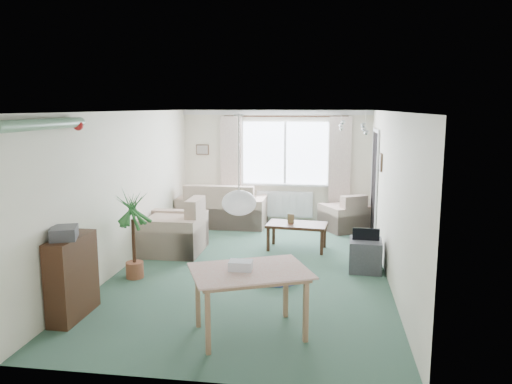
# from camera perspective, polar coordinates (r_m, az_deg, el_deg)

# --- Properties ---
(ground) EXTENTS (6.50, 6.50, 0.00)m
(ground) POSITION_cam_1_polar(r_m,az_deg,el_deg) (7.79, -0.32, -8.74)
(ground) COLOR #325443
(window) EXTENTS (1.80, 0.03, 1.30)m
(window) POSITION_cam_1_polar(r_m,az_deg,el_deg) (10.62, 3.35, 4.48)
(window) COLOR white
(curtain_rod) EXTENTS (2.60, 0.03, 0.03)m
(curtain_rod) POSITION_cam_1_polar(r_m,az_deg,el_deg) (10.50, 3.36, 8.63)
(curtain_rod) COLOR black
(curtain_left) EXTENTS (0.45, 0.08, 2.00)m
(curtain_left) POSITION_cam_1_polar(r_m,az_deg,el_deg) (10.70, -2.86, 3.28)
(curtain_left) COLOR beige
(curtain_right) EXTENTS (0.45, 0.08, 2.00)m
(curtain_right) POSITION_cam_1_polar(r_m,az_deg,el_deg) (10.51, 9.56, 3.04)
(curtain_right) COLOR beige
(radiator) EXTENTS (1.20, 0.10, 0.55)m
(radiator) POSITION_cam_1_polar(r_m,az_deg,el_deg) (10.74, 3.28, -1.40)
(radiator) COLOR white
(doorway) EXTENTS (0.03, 0.95, 2.00)m
(doorway) POSITION_cam_1_polar(r_m,az_deg,el_deg) (9.66, 13.40, 0.72)
(doorway) COLOR black
(pendant_lamp) EXTENTS (0.36, 0.36, 0.36)m
(pendant_lamp) POSITION_cam_1_polar(r_m,az_deg,el_deg) (5.18, -1.95, -1.25)
(pendant_lamp) COLOR white
(tinsel_garland) EXTENTS (1.60, 1.60, 0.12)m
(tinsel_garland) POSITION_cam_1_polar(r_m,az_deg,el_deg) (5.85, -23.05, 7.13)
(tinsel_garland) COLOR #196626
(bauble_cluster_a) EXTENTS (0.20, 0.20, 0.20)m
(bauble_cluster_a) POSITION_cam_1_polar(r_m,az_deg,el_deg) (8.21, 9.72, 7.86)
(bauble_cluster_a) COLOR silver
(bauble_cluster_b) EXTENTS (0.20, 0.20, 0.20)m
(bauble_cluster_b) POSITION_cam_1_polar(r_m,az_deg,el_deg) (7.03, 12.41, 7.49)
(bauble_cluster_b) COLOR silver
(wall_picture_back) EXTENTS (0.28, 0.03, 0.22)m
(wall_picture_back) POSITION_cam_1_polar(r_m,az_deg,el_deg) (10.92, -6.13, 4.84)
(wall_picture_back) COLOR brown
(wall_picture_right) EXTENTS (0.03, 0.24, 0.30)m
(wall_picture_right) POSITION_cam_1_polar(r_m,az_deg,el_deg) (8.60, 14.08, 3.31)
(wall_picture_right) COLOR brown
(sofa) EXTENTS (1.80, 0.96, 0.90)m
(sofa) POSITION_cam_1_polar(r_m,az_deg,el_deg) (10.48, -3.83, -1.40)
(sofa) COLOR beige
(sofa) RESTS_ON ground
(armchair_corner) EXTENTS (1.13, 1.11, 0.75)m
(armchair_corner) POSITION_cam_1_polar(r_m,az_deg,el_deg) (10.25, 10.17, -2.21)
(armchair_corner) COLOR beige
(armchair_corner) RESTS_ON ground
(armchair_left) EXTENTS (1.00, 1.05, 0.94)m
(armchair_left) POSITION_cam_1_polar(r_m,az_deg,el_deg) (8.67, -9.48, -3.73)
(armchair_left) COLOR #C1B692
(armchair_left) RESTS_ON ground
(coffee_table) EXTENTS (1.07, 0.66, 0.46)m
(coffee_table) POSITION_cam_1_polar(r_m,az_deg,el_deg) (8.77, 4.69, -5.09)
(coffee_table) COLOR black
(coffee_table) RESTS_ON ground
(photo_frame) EXTENTS (0.12, 0.06, 0.16)m
(photo_frame) POSITION_cam_1_polar(r_m,az_deg,el_deg) (8.74, 4.00, -3.04)
(photo_frame) COLOR brown
(photo_frame) RESTS_ON coffee_table
(bookshelf) EXTENTS (0.28, 0.80, 0.98)m
(bookshelf) POSITION_cam_1_polar(r_m,az_deg,el_deg) (6.32, -20.26, -9.12)
(bookshelf) COLOR black
(bookshelf) RESTS_ON ground
(hifi_box) EXTENTS (0.39, 0.43, 0.14)m
(hifi_box) POSITION_cam_1_polar(r_m,az_deg,el_deg) (6.09, -21.10, -4.40)
(hifi_box) COLOR #37363B
(hifi_box) RESTS_ON bookshelf
(houseplant) EXTENTS (0.71, 0.71, 1.27)m
(houseplant) POSITION_cam_1_polar(r_m,az_deg,el_deg) (7.43, -13.85, -4.83)
(houseplant) COLOR #23591E
(houseplant) RESTS_ON ground
(dining_table) EXTENTS (1.35, 1.15, 0.71)m
(dining_table) POSITION_cam_1_polar(r_m,az_deg,el_deg) (5.56, -0.69, -12.58)
(dining_table) COLOR #9E8555
(dining_table) RESTS_ON ground
(gift_box) EXTENTS (0.26, 0.19, 0.12)m
(gift_box) POSITION_cam_1_polar(r_m,az_deg,el_deg) (5.42, -1.77, -8.48)
(gift_box) COLOR silver
(gift_box) RESTS_ON dining_table
(tv_cube) EXTENTS (0.50, 0.55, 0.48)m
(tv_cube) POSITION_cam_1_polar(r_m,az_deg,el_deg) (7.82, 12.38, -7.07)
(tv_cube) COLOR #313135
(tv_cube) RESTS_ON ground
(pet_bed) EXTENTS (0.79, 0.79, 0.13)m
(pet_bed) POSITION_cam_1_polar(r_m,az_deg,el_deg) (7.31, 2.42, -9.46)
(pet_bed) COLOR navy
(pet_bed) RESTS_ON ground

